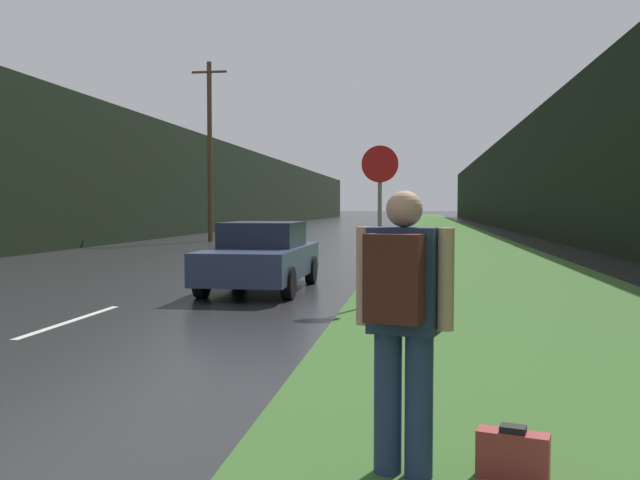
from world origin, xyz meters
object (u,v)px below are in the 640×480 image
object	(u,v)px
stop_sign	(380,209)
car_passing_near	(262,256)
suitcase	(513,456)
hitchhiker_with_backpack	(402,315)

from	to	relation	value
stop_sign	car_passing_near	world-z (taller)	stop_sign
suitcase	car_passing_near	world-z (taller)	car_passing_near
car_passing_near	stop_sign	bearing A→B (deg)	144.59
suitcase	car_passing_near	xyz separation A→B (m)	(-3.86, 9.49, 0.54)
stop_sign	hitchhiker_with_backpack	distance (m)	7.77
stop_sign	car_passing_near	xyz separation A→B (m)	(-2.57, 1.83, -1.00)
hitchhiker_with_backpack	car_passing_near	xyz separation A→B (m)	(-3.16, 9.55, -0.34)
car_passing_near	suitcase	bearing A→B (deg)	112.13
suitcase	car_passing_near	size ratio (longest dim) A/B	0.11
stop_sign	suitcase	bearing A→B (deg)	-80.48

